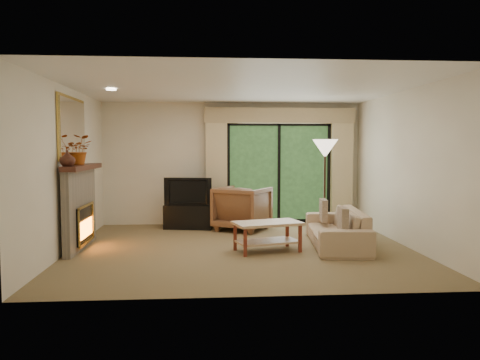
{
  "coord_description": "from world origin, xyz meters",
  "views": [
    {
      "loc": [
        -0.58,
        -7.54,
        1.65
      ],
      "look_at": [
        0.0,
        0.3,
        1.1
      ],
      "focal_mm": 35.0,
      "sensor_mm": 36.0,
      "label": 1
    }
  ],
  "objects": [
    {
      "name": "wall_back",
      "position": [
        0.0,
        2.5,
        1.3
      ],
      "size": [
        5.0,
        0.0,
        5.0
      ],
      "primitive_type": "plane",
      "rotation": [
        1.57,
        0.0,
        0.0
      ],
      "color": "beige",
      "rests_on": "ground"
    },
    {
      "name": "pillow_near",
      "position": [
        1.54,
        -0.52,
        0.52
      ],
      "size": [
        0.15,
        0.42,
        0.41
      ],
      "primitive_type": "cube",
      "rotation": [
        0.0,
        0.0,
        -0.11
      ],
      "color": "brown",
      "rests_on": "sofa"
    },
    {
      "name": "curtain_left",
      "position": [
        -0.35,
        2.34,
        1.2
      ],
      "size": [
        0.45,
        0.18,
        2.35
      ],
      "primitive_type": "cube",
      "color": "#D1BA8A",
      "rests_on": "floor"
    },
    {
      "name": "curtain_right",
      "position": [
        2.35,
        2.34,
        1.2
      ],
      "size": [
        0.45,
        0.18,
        2.35
      ],
      "primitive_type": "cube",
      "color": "#D1BA8A",
      "rests_on": "floor"
    },
    {
      "name": "wall_right",
      "position": [
        2.75,
        0.0,
        1.3
      ],
      "size": [
        0.0,
        5.0,
        5.0
      ],
      "primitive_type": "plane",
      "rotation": [
        1.57,
        0.0,
        -1.57
      ],
      "color": "beige",
      "rests_on": "ground"
    },
    {
      "name": "armchair",
      "position": [
        0.15,
        1.69,
        0.44
      ],
      "size": [
        1.3,
        1.31,
        0.88
      ],
      "primitive_type": "imported",
      "rotation": [
        0.0,
        0.0,
        2.61
      ],
      "color": "brown",
      "rests_on": "floor"
    },
    {
      "name": "branches",
      "position": [
        -2.61,
        0.16,
        1.61
      ],
      "size": [
        0.45,
        0.39,
        0.48
      ],
      "primitive_type": "imported",
      "rotation": [
        0.0,
        0.0,
        0.05
      ],
      "color": "#9B4512",
      "rests_on": "fireplace"
    },
    {
      "name": "vase",
      "position": [
        -2.61,
        -0.49,
        1.49
      ],
      "size": [
        0.29,
        0.29,
        0.24
      ],
      "primitive_type": "imported",
      "rotation": [
        0.0,
        0.0,
        0.32
      ],
      "color": "#3F1D14",
      "rests_on": "fireplace"
    },
    {
      "name": "media_console",
      "position": [
        -0.92,
        1.95,
        0.24
      ],
      "size": [
        1.03,
        0.6,
        0.49
      ],
      "primitive_type": "cube",
      "rotation": [
        0.0,
        0.0,
        -0.18
      ],
      "color": "black",
      "rests_on": "floor"
    },
    {
      "name": "tv",
      "position": [
        -0.92,
        1.95,
        0.76
      ],
      "size": [
        0.98,
        0.3,
        0.56
      ],
      "primitive_type": "imported",
      "rotation": [
        0.0,
        0.0,
        -0.18
      ],
      "color": "black",
      "rests_on": "media_console"
    },
    {
      "name": "wall_left",
      "position": [
        -2.75,
        0.0,
        1.3
      ],
      "size": [
        0.0,
        5.0,
        5.0
      ],
      "primitive_type": "plane",
      "rotation": [
        1.57,
        0.0,
        1.57
      ],
      "color": "beige",
      "rests_on": "ground"
    },
    {
      "name": "mirror",
      "position": [
        -2.71,
        0.2,
        1.95
      ],
      "size": [
        0.07,
        1.45,
        1.02
      ],
      "primitive_type": null,
      "color": "gold",
      "rests_on": "wall_left"
    },
    {
      "name": "floor_lamp",
      "position": [
        1.71,
        1.27,
        0.9
      ],
      "size": [
        0.61,
        0.61,
        1.8
      ],
      "primitive_type": null,
      "rotation": [
        0.0,
        0.0,
        0.33
      ],
      "color": "#F7E3C8",
      "rests_on": "floor"
    },
    {
      "name": "sliding_door",
      "position": [
        1.0,
        2.45,
        1.1
      ],
      "size": [
        2.26,
        0.1,
        2.16
      ],
      "primitive_type": null,
      "color": "black",
      "rests_on": "floor"
    },
    {
      "name": "cornice",
      "position": [
        1.0,
        2.36,
        2.32
      ],
      "size": [
        3.2,
        0.24,
        0.32
      ],
      "primitive_type": "cube",
      "color": "tan",
      "rests_on": "wall_back"
    },
    {
      "name": "fireplace",
      "position": [
        -2.63,
        0.2,
        0.69
      ],
      "size": [
        0.24,
        1.7,
        1.37
      ],
      "primitive_type": null,
      "color": "slate",
      "rests_on": "floor"
    },
    {
      "name": "floor",
      "position": [
        0.0,
        0.0,
        0.0
      ],
      "size": [
        5.5,
        5.5,
        0.0
      ],
      "primitive_type": "plane",
      "color": "olive",
      "rests_on": "ground"
    },
    {
      "name": "pillow_far",
      "position": [
        1.54,
        0.68,
        0.52
      ],
      "size": [
        0.15,
        0.4,
        0.39
      ],
      "primitive_type": "cube",
      "rotation": [
        0.0,
        0.0,
        -0.11
      ],
      "color": "brown",
      "rests_on": "sofa"
    },
    {
      "name": "wall_front",
      "position": [
        0.0,
        -2.5,
        1.3
      ],
      "size": [
        5.0,
        0.0,
        5.0
      ],
      "primitive_type": "plane",
      "rotation": [
        -1.57,
        0.0,
        0.0
      ],
      "color": "beige",
      "rests_on": "ground"
    },
    {
      "name": "coffee_table",
      "position": [
        0.39,
        -0.25,
        0.24
      ],
      "size": [
        1.16,
        0.83,
        0.47
      ],
      "primitive_type": null,
      "rotation": [
        0.0,
        0.0,
        0.27
      ],
      "color": "tan",
      "rests_on": "floor"
    },
    {
      "name": "sofa",
      "position": [
        1.61,
        0.08,
        0.3
      ],
      "size": [
        1.04,
        2.16,
        0.61
      ],
      "primitive_type": "imported",
      "rotation": [
        0.0,
        0.0,
        -1.68
      ],
      "color": "tan",
      "rests_on": "floor"
    },
    {
      "name": "ceiling",
      "position": [
        0.0,
        0.0,
        2.6
      ],
      "size": [
        5.5,
        5.5,
        0.0
      ],
      "primitive_type": "plane",
      "rotation": [
        3.14,
        0.0,
        0.0
      ],
      "color": "white",
      "rests_on": "ground"
    }
  ]
}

